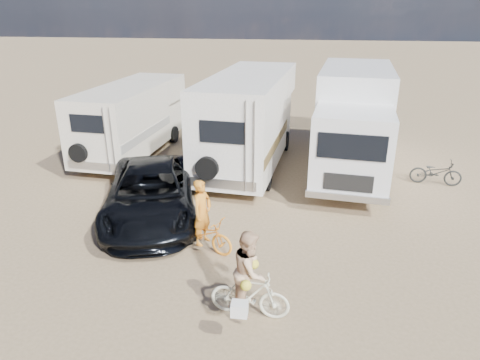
# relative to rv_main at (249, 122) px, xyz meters

# --- Properties ---
(ground) EXTENTS (140.00, 140.00, 0.00)m
(ground) POSITION_rel_rv_main_xyz_m (-0.08, -6.77, -1.65)
(ground) COLOR #967C59
(ground) RESTS_ON ground
(rv_main) EXTENTS (3.00, 7.22, 3.31)m
(rv_main) POSITION_rel_rv_main_xyz_m (0.00, 0.00, 0.00)
(rv_main) COLOR white
(rv_main) RESTS_ON ground
(rv_left) EXTENTS (2.57, 6.34, 2.71)m
(rv_left) POSITION_rel_rv_main_xyz_m (-4.63, 0.65, -0.30)
(rv_left) COLOR white
(rv_left) RESTS_ON ground
(box_truck) EXTENTS (3.19, 7.60, 3.51)m
(box_truck) POSITION_rel_rv_main_xyz_m (3.61, -0.08, 0.10)
(box_truck) COLOR white
(box_truck) RESTS_ON ground
(dark_suv) EXTENTS (3.66, 5.60, 1.43)m
(dark_suv) POSITION_rel_rv_main_xyz_m (-2.15, -4.53, -0.94)
(dark_suv) COLOR black
(dark_suv) RESTS_ON ground
(bike_man) EXTENTS (1.75, 1.17, 0.87)m
(bike_man) POSITION_rel_rv_main_xyz_m (-0.35, -6.04, -1.22)
(bike_man) COLOR orange
(bike_man) RESTS_ON ground
(bike_woman) EXTENTS (1.56, 0.56, 0.92)m
(bike_woman) POSITION_rel_rv_main_xyz_m (1.05, -8.28, -1.20)
(bike_woman) COLOR beige
(bike_woman) RESTS_ON ground
(rider_man) EXTENTS (0.58, 0.69, 1.62)m
(rider_man) POSITION_rel_rv_main_xyz_m (-0.35, -6.04, -0.84)
(rider_man) COLOR orange
(rider_man) RESTS_ON ground
(rider_woman) EXTENTS (0.68, 0.84, 1.63)m
(rider_woman) POSITION_rel_rv_main_xyz_m (1.05, -8.28, -0.84)
(rider_woman) COLOR #D6AC85
(rider_woman) RESTS_ON ground
(bike_parked) EXTENTS (1.67, 0.78, 0.84)m
(bike_parked) POSITION_rel_rv_main_xyz_m (6.32, -0.94, -1.23)
(bike_parked) COLOR black
(bike_parked) RESTS_ON ground
(cooler) EXTENTS (0.63, 0.50, 0.46)m
(cooler) POSITION_rel_rv_main_xyz_m (-1.48, -4.49, -1.42)
(cooler) COLOR #2C4C9A
(cooler) RESTS_ON ground
(crate) EXTENTS (0.54, 0.54, 0.36)m
(crate) POSITION_rel_rv_main_xyz_m (0.39, -2.05, -1.48)
(crate) COLOR #9A884F
(crate) RESTS_ON ground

